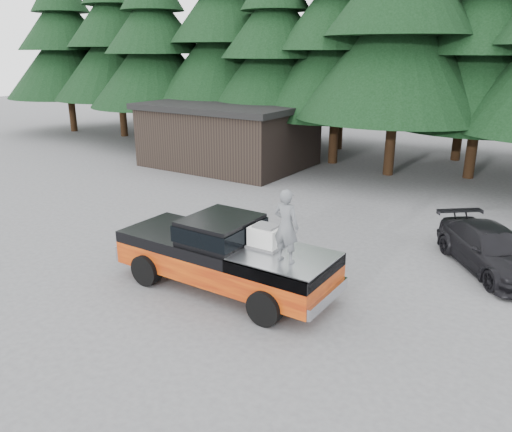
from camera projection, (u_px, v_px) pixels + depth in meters
The scene contains 8 objects.
ground at pixel (236, 290), 12.97m from camera, with size 120.00×120.00×0.00m, color #505052.
pickup_truck at pixel (225, 264), 12.86m from camera, with size 6.00×2.04×1.33m, color #D3520C, non-canonical shape.
truck_cab at pixel (221, 229), 12.61m from camera, with size 1.66×1.90×0.59m, color black.
air_compressor at pixel (266, 237), 12.14m from camera, with size 0.73×0.61×0.50m, color silver.
man_on_bed at pixel (286, 226), 11.14m from camera, with size 0.62×0.41×1.71m, color #595D61.
parked_car at pixel (492, 249), 13.98m from camera, with size 1.70×4.18×1.21m, color black.
utility_building at pixel (229, 134), 26.65m from camera, with size 8.40×6.40×3.30m.
treeline at pixel (449, 11), 23.94m from camera, with size 60.15×16.05×17.50m.
Camera 1 is at (6.87, -9.48, 5.91)m, focal length 35.00 mm.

